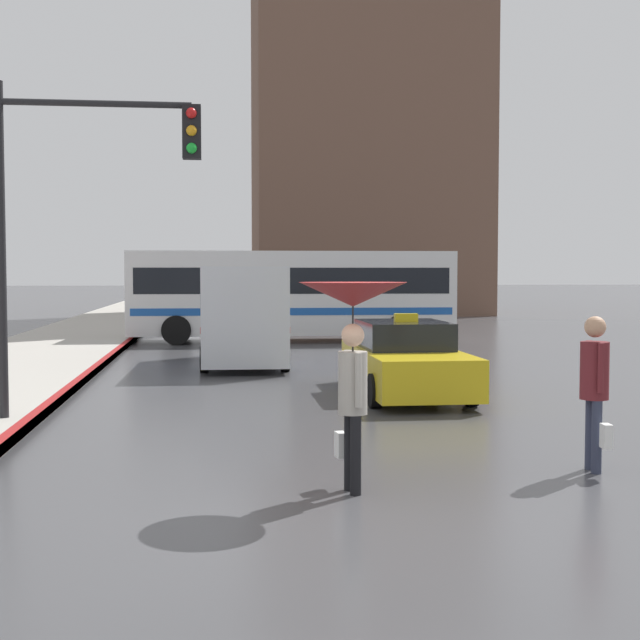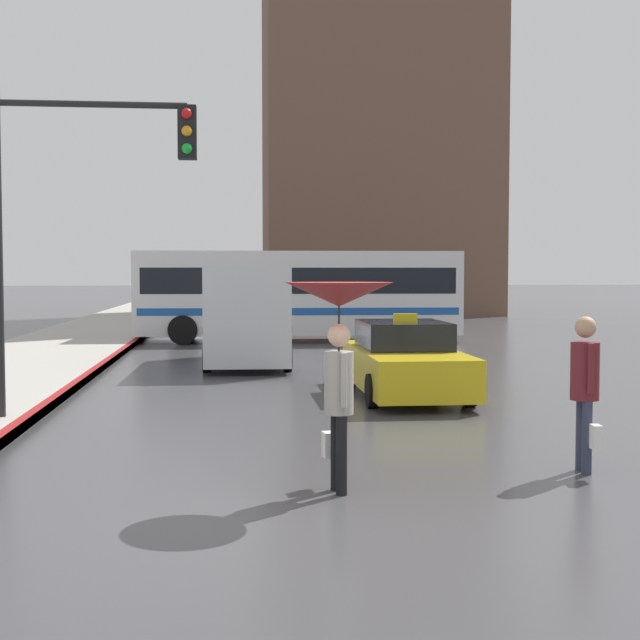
{
  "view_description": "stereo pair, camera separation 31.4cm",
  "coord_description": "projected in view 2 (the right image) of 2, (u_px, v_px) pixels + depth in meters",
  "views": [
    {
      "loc": [
        -1.4,
        -8.27,
        2.36
      ],
      "look_at": [
        0.66,
        9.31,
        1.4
      ],
      "focal_mm": 50.0,
      "sensor_mm": 36.0,
      "label": 1
    },
    {
      "loc": [
        -1.09,
        -8.3,
        2.36
      ],
      "look_at": [
        0.66,
        9.31,
        1.4
      ],
      "focal_mm": 50.0,
      "sensor_mm": 36.0,
      "label": 2
    }
  ],
  "objects": [
    {
      "name": "ground_plane",
      "position": [
        348.0,
        519.0,
        8.49
      ],
      "size": [
        300.0,
        300.0,
        0.0
      ],
      "primitive_type": "plane",
      "color": "#424244"
    },
    {
      "name": "taxi",
      "position": [
        405.0,
        361.0,
        16.97
      ],
      "size": [
        1.91,
        4.71,
        1.57
      ],
      "rotation": [
        0.0,
        0.0,
        3.14
      ],
      "color": "gold",
      "rests_on": "ground_plane"
    },
    {
      "name": "ambulance_van",
      "position": [
        247.0,
        311.0,
        22.47
      ],
      "size": [
        2.16,
        5.09,
        2.48
      ],
      "rotation": [
        0.0,
        0.0,
        3.13
      ],
      "color": "silver",
      "rests_on": "ground_plane"
    },
    {
      "name": "city_bus",
      "position": [
        298.0,
        291.0,
        30.2
      ],
      "size": [
        10.9,
        2.88,
        3.05
      ],
      "rotation": [
        0.0,
        0.0,
        1.55
      ],
      "color": "silver",
      "rests_on": "ground_plane"
    },
    {
      "name": "pedestrian_with_umbrella",
      "position": [
        339.0,
        320.0,
        9.41
      ],
      "size": [
        1.15,
        1.15,
        2.25
      ],
      "rotation": [
        0.0,
        0.0,
        1.72
      ],
      "color": "black",
      "rests_on": "ground_plane"
    },
    {
      "name": "pedestrian_man",
      "position": [
        585.0,
        381.0,
        10.4
      ],
      "size": [
        0.36,
        0.63,
        1.84
      ],
      "rotation": [
        0.0,
        0.0,
        -1.65
      ],
      "color": "#2D3347",
      "rests_on": "ground_plane"
    },
    {
      "name": "traffic_light",
      "position": [
        81.0,
        190.0,
        13.37
      ],
      "size": [
        3.03,
        0.38,
        5.17
      ],
      "color": "black",
      "rests_on": "ground_plane"
    }
  ]
}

